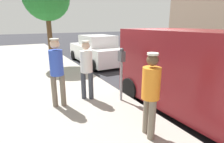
{
  "coord_description": "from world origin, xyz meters",
  "views": [
    {
      "loc": [
        3.87,
        4.68,
        2.31
      ],
      "look_at": [
        1.65,
        0.64,
        1.05
      ],
      "focal_mm": 28.31,
      "sensor_mm": 36.0,
      "label": 1
    }
  ],
  "objects_px": {
    "parked_van": "(217,75)",
    "pedestrian_in_white": "(86,67)",
    "pedestrian_in_blue": "(57,68)",
    "parking_meter_near": "(121,66)",
    "pedestrian_in_orange": "(151,91)",
    "parked_sedan_behind": "(97,51)"
  },
  "relations": [
    {
      "from": "pedestrian_in_blue",
      "to": "pedestrian_in_orange",
      "type": "distance_m",
      "value": 2.51
    },
    {
      "from": "pedestrian_in_orange",
      "to": "pedestrian_in_white",
      "type": "bearing_deg",
      "value": -79.72
    },
    {
      "from": "parking_meter_near",
      "to": "pedestrian_in_orange",
      "type": "relative_size",
      "value": 0.92
    },
    {
      "from": "pedestrian_in_white",
      "to": "parked_van",
      "type": "xyz_separation_m",
      "value": [
        -2.31,
        2.36,
        0.03
      ]
    },
    {
      "from": "pedestrian_in_white",
      "to": "parked_van",
      "type": "distance_m",
      "value": 3.3
    },
    {
      "from": "pedestrian_in_orange",
      "to": "pedestrian_in_blue",
      "type": "bearing_deg",
      "value": -60.21
    },
    {
      "from": "parked_van",
      "to": "parked_sedan_behind",
      "type": "distance_m",
      "value": 7.22
    },
    {
      "from": "pedestrian_in_white",
      "to": "pedestrian_in_orange",
      "type": "distance_m",
      "value": 2.3
    },
    {
      "from": "pedestrian_in_blue",
      "to": "parking_meter_near",
      "type": "bearing_deg",
      "value": 163.54
    },
    {
      "from": "pedestrian_in_white",
      "to": "parking_meter_near",
      "type": "bearing_deg",
      "value": 145.05
    },
    {
      "from": "parked_van",
      "to": "pedestrian_in_white",
      "type": "bearing_deg",
      "value": -45.51
    },
    {
      "from": "pedestrian_in_white",
      "to": "parked_van",
      "type": "height_order",
      "value": "parked_van"
    },
    {
      "from": "parking_meter_near",
      "to": "pedestrian_in_white",
      "type": "height_order",
      "value": "pedestrian_in_white"
    },
    {
      "from": "parking_meter_near",
      "to": "parked_van",
      "type": "bearing_deg",
      "value": 130.01
    },
    {
      "from": "pedestrian_in_orange",
      "to": "parked_van",
      "type": "distance_m",
      "value": 1.91
    },
    {
      "from": "parking_meter_near",
      "to": "parked_sedan_behind",
      "type": "distance_m",
      "value": 5.69
    },
    {
      "from": "pedestrian_in_orange",
      "to": "parked_sedan_behind",
      "type": "height_order",
      "value": "pedestrian_in_orange"
    },
    {
      "from": "pedestrian_in_orange",
      "to": "parked_sedan_behind",
      "type": "xyz_separation_m",
      "value": [
        -2.05,
        -7.12,
        -0.35
      ]
    },
    {
      "from": "parking_meter_near",
      "to": "parked_sedan_behind",
      "type": "relative_size",
      "value": 0.34
    },
    {
      "from": "pedestrian_in_blue",
      "to": "pedestrian_in_orange",
      "type": "height_order",
      "value": "pedestrian_in_blue"
    },
    {
      "from": "pedestrian_in_orange",
      "to": "parked_sedan_behind",
      "type": "relative_size",
      "value": 0.38
    },
    {
      "from": "pedestrian_in_white",
      "to": "pedestrian_in_orange",
      "type": "xyz_separation_m",
      "value": [
        -0.41,
        2.26,
        -0.02
      ]
    }
  ]
}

